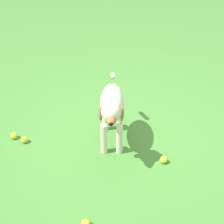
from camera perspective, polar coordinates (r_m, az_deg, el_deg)
The scene contains 6 objects.
ground at distance 3.28m, azimuth 1.88°, elevation -4.31°, with size 14.00×14.00×0.00m, color #478438.
dog at distance 2.97m, azimuth -0.02°, elevation 0.93°, with size 0.51×0.83×0.62m.
tennis_ball_0 at distance 3.38m, azimuth -16.38°, elevation -3.89°, with size 0.07×0.07×0.07m, color yellow.
tennis_ball_1 at distance 3.00m, azimuth 8.83°, elevation -8.03°, with size 0.07×0.07×0.07m, color #CADC35.
tennis_ball_2 at distance 2.49m, azimuth -4.50°, elevation -18.45°, with size 0.07×0.07×0.07m, color #D1D736.
tennis_ball_3 at distance 3.30m, azimuth -14.71°, elevation -4.58°, with size 0.07×0.07×0.07m, color #C0E031.
Camera 1 is at (-1.34, -2.27, 1.96)m, focal length 53.65 mm.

